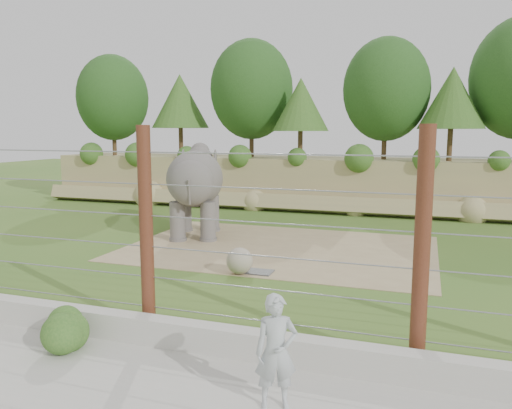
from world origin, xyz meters
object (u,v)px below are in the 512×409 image
(zookeeper, at_px, (276,352))
(elephant, at_px, (195,192))
(barrier_fence, at_px, (146,231))
(stone_ball, at_px, (240,261))

(zookeeper, bearing_deg, elephant, 97.67)
(elephant, distance_m, barrier_fence, 8.95)
(stone_ball, height_order, zookeeper, zookeeper)
(elephant, xyz_separation_m, stone_ball, (3.34, -4.22, -1.28))
(elephant, bearing_deg, zookeeper, -78.03)
(elephant, distance_m, zookeeper, 11.99)
(stone_ball, bearing_deg, elephant, 128.36)
(barrier_fence, bearing_deg, stone_ball, 85.78)
(barrier_fence, bearing_deg, zookeeper, -30.28)
(stone_ball, xyz_separation_m, barrier_fence, (-0.31, -4.20, 1.62))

